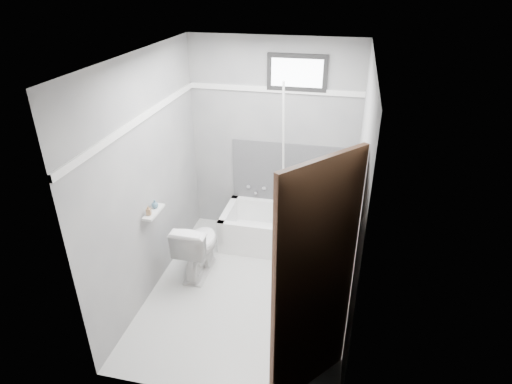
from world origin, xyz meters
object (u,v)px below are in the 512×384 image
(soap_bottle_b, at_px, (155,204))
(toilet, at_px, (198,247))
(door, at_px, (349,321))
(bathtub, at_px, (285,230))
(soap_bottle_a, at_px, (149,210))
(office_chair, at_px, (316,204))

(soap_bottle_b, bearing_deg, toilet, 37.27)
(door, xyz_separation_m, soap_bottle_b, (-1.92, 1.24, -0.04))
(bathtub, bearing_deg, soap_bottle_b, -140.41)
(bathtub, relative_size, soap_bottle_a, 15.61)
(door, relative_size, soap_bottle_a, 20.81)
(soap_bottle_a, relative_size, soap_bottle_b, 1.11)
(office_chair, xyz_separation_m, toilet, (-1.19, -0.77, -0.26))
(soap_bottle_b, bearing_deg, bathtub, 39.59)
(office_chair, distance_m, door, 2.33)
(office_chair, xyz_separation_m, soap_bottle_b, (-1.51, -1.02, 0.37))
(toilet, height_order, soap_bottle_b, soap_bottle_b)
(office_chair, height_order, toilet, office_chair)
(office_chair, distance_m, soap_bottle_b, 1.86)
(soap_bottle_b, bearing_deg, office_chair, 33.92)
(toilet, bearing_deg, door, 137.71)
(bathtub, xyz_separation_m, soap_bottle_b, (-1.17, -0.97, 0.75))
(soap_bottle_b, bearing_deg, door, -32.91)
(toilet, xyz_separation_m, soap_bottle_b, (-0.32, -0.24, 0.63))
(toilet, height_order, soap_bottle_a, soap_bottle_a)
(office_chair, bearing_deg, door, -53.04)
(bathtub, xyz_separation_m, toilet, (-0.85, -0.72, 0.12))
(toilet, distance_m, soap_bottle_b, 0.75)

